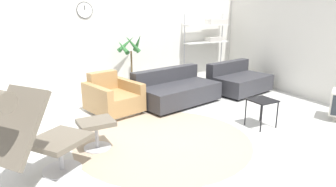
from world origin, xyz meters
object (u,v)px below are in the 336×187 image
(shelf_unit, at_px, (212,32))
(couch_low, at_px, (176,91))
(lounge_chair, at_px, (29,128))
(armchair_red, at_px, (113,98))
(side_table, at_px, (262,103))
(ottoman, at_px, (96,128))
(potted_plant, at_px, (131,67))
(couch_second, at_px, (238,81))

(shelf_unit, bearing_deg, couch_low, -144.47)
(lounge_chair, bearing_deg, shelf_unit, 88.97)
(armchair_red, height_order, side_table, armchair_red)
(ottoman, height_order, armchair_red, armchair_red)
(ottoman, bearing_deg, armchair_red, 62.84)
(lounge_chair, height_order, potted_plant, potted_plant)
(lounge_chair, bearing_deg, couch_low, 88.03)
(couch_second, bearing_deg, shelf_unit, -108.89)
(lounge_chair, xyz_separation_m, ottoman, (0.82, 0.58, -0.37))
(potted_plant, distance_m, shelf_unit, 2.37)
(ottoman, relative_size, couch_second, 0.32)
(ottoman, bearing_deg, shelf_unit, 33.91)
(lounge_chair, xyz_separation_m, shelf_unit, (4.54, 3.08, 0.60))
(armchair_red, distance_m, side_table, 2.55)
(side_table, height_order, shelf_unit, shelf_unit)
(couch_low, bearing_deg, couch_second, 169.49)
(armchair_red, relative_size, potted_plant, 0.80)
(side_table, bearing_deg, armchair_red, 135.48)
(couch_second, bearing_deg, lounge_chair, 11.10)
(couch_second, bearing_deg, ottoman, 7.82)
(couch_low, bearing_deg, lounge_chair, 21.62)
(armchair_red, relative_size, couch_second, 0.73)
(couch_second, height_order, shelf_unit, shelf_unit)
(lounge_chair, xyz_separation_m, side_table, (3.30, 0.09, -0.27))
(ottoman, relative_size, potted_plant, 0.35)
(couch_second, relative_size, shelf_unit, 0.85)
(potted_plant, height_order, shelf_unit, shelf_unit)
(armchair_red, relative_size, side_table, 2.35)
(lounge_chair, bearing_deg, armchair_red, 106.47)
(couch_low, height_order, shelf_unit, shelf_unit)
(couch_low, relative_size, potted_plant, 1.34)
(ottoman, xyz_separation_m, couch_second, (3.57, 1.26, -0.04))
(couch_low, bearing_deg, armchair_red, -14.88)
(couch_second, relative_size, potted_plant, 1.10)
(ottoman, distance_m, couch_low, 2.29)
(shelf_unit, bearing_deg, lounge_chair, -145.86)
(lounge_chair, xyz_separation_m, potted_plant, (2.28, 2.92, -0.06))
(ottoman, height_order, shelf_unit, shelf_unit)
(couch_low, bearing_deg, side_table, 96.10)
(lounge_chair, relative_size, ottoman, 2.63)
(ottoman, relative_size, couch_low, 0.26)
(lounge_chair, distance_m, armchair_red, 2.42)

